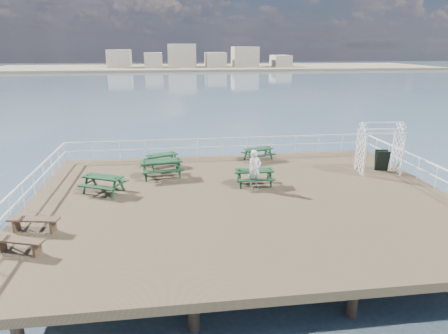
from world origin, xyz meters
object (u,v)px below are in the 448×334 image
at_px(picnic_table_b, 161,165).
at_px(picnic_table_e, 255,174).
at_px(picnic_table_d, 103,181).
at_px(flat_bench_far, 18,243).
at_px(trellis_arbor, 380,150).
at_px(picnic_table_a, 162,158).
at_px(picnic_table_c, 258,152).
at_px(person, 255,169).
at_px(flat_bench_near, 34,222).

distance_m(picnic_table_b, picnic_table_e, 4.64).
bearing_deg(picnic_table_b, picnic_table_d, -151.52).
relative_size(flat_bench_far, trellis_arbor, 0.66).
xyz_separation_m(picnic_table_a, picnic_table_c, (5.38, 0.60, -0.01)).
height_order(picnic_table_e, person, person).
bearing_deg(picnic_table_c, flat_bench_far, -153.29).
bearing_deg(picnic_table_e, person, -101.06).
bearing_deg(picnic_table_d, picnic_table_a, 81.75).
height_order(picnic_table_e, flat_bench_far, picnic_table_e).
relative_size(flat_bench_near, flat_bench_far, 1.05).
height_order(picnic_table_c, flat_bench_near, picnic_table_c).
bearing_deg(picnic_table_a, flat_bench_near, -143.62).
height_order(picnic_table_d, flat_bench_near, picnic_table_d).
bearing_deg(picnic_table_a, flat_bench_far, -139.04).
distance_m(picnic_table_d, person, 6.73).
xyz_separation_m(trellis_arbor, person, (-6.73, -1.44, -0.27)).
bearing_deg(picnic_table_c, person, -122.06).
relative_size(picnic_table_a, picnic_table_b, 0.92).
relative_size(picnic_table_b, picnic_table_d, 0.99).
relative_size(picnic_table_a, picnic_table_c, 1.05).
relative_size(picnic_table_b, person, 1.21).
bearing_deg(picnic_table_e, picnic_table_b, 159.04).
bearing_deg(person, flat_bench_near, -176.62).
bearing_deg(picnic_table_c, picnic_table_a, 169.00).
height_order(picnic_table_e, trellis_arbor, trellis_arbor).
relative_size(picnic_table_a, picnic_table_e, 1.14).
relative_size(picnic_table_b, flat_bench_near, 1.20).
relative_size(flat_bench_near, person, 1.01).
relative_size(picnic_table_c, flat_bench_far, 1.10).
bearing_deg(picnic_table_b, picnic_table_a, 82.07).
distance_m(picnic_table_e, person, 0.55).
height_order(picnic_table_a, picnic_table_e, picnic_table_e).
distance_m(picnic_table_d, flat_bench_near, 4.11).
distance_m(picnic_table_a, trellis_arbor, 11.22).
relative_size(picnic_table_b, picnic_table_e, 1.24).
relative_size(picnic_table_a, trellis_arbor, 0.76).
distance_m(picnic_table_d, picnic_table_e, 6.81).
relative_size(picnic_table_c, picnic_table_e, 1.09).
xyz_separation_m(picnic_table_c, picnic_table_d, (-7.90, -4.18, 0.05)).
distance_m(picnic_table_c, flat_bench_near, 12.49).
xyz_separation_m(picnic_table_c, flat_bench_near, (-9.70, -7.87, -0.12)).
bearing_deg(picnic_table_d, picnic_table_e, 27.50).
bearing_deg(picnic_table_e, flat_bench_near, -154.94).
relative_size(picnic_table_e, trellis_arbor, 0.67).
height_order(picnic_table_b, flat_bench_near, picnic_table_b).
height_order(flat_bench_near, trellis_arbor, trellis_arbor).
bearing_deg(picnic_table_a, person, -65.99).
distance_m(picnic_table_e, trellis_arbor, 6.74).
bearing_deg(picnic_table_b, picnic_table_e, -30.16).
xyz_separation_m(picnic_table_d, flat_bench_far, (-1.80, -5.22, -0.18)).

